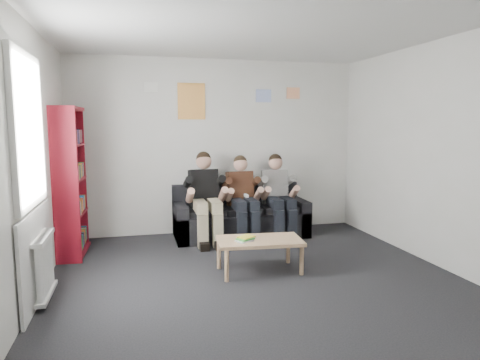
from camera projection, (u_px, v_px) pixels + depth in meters
The scene contains 14 objects.
room_shell at pixel (265, 160), 4.32m from camera, with size 5.00×5.00×5.00m.
sofa at pixel (240, 218), 6.56m from camera, with size 2.00×0.82×0.77m.
bookshelf at pixel (71, 182), 5.54m from camera, with size 0.29×0.87×1.93m.
coffee_table at pixel (259, 243), 4.94m from camera, with size 0.97×0.53×0.39m.
game_cases at pixel (245, 239), 4.87m from camera, with size 0.22×0.19×0.04m.
person_left at pixel (206, 198), 6.20m from camera, with size 0.42×0.89×1.30m.
person_middle at pixel (243, 198), 6.34m from camera, with size 0.38×0.82×1.24m.
person_right at pixel (279, 196), 6.47m from camera, with size 0.39×0.83×1.25m.
radiator at pixel (45, 266), 4.12m from camera, with size 0.10×0.64×0.60m.
window at pixel (32, 197), 4.02m from camera, with size 0.05×1.30×2.36m.
poster_large at pixel (191, 101), 6.52m from camera, with size 0.42×0.01×0.55m, color #E4CF50.
poster_blue at pixel (264, 96), 6.78m from camera, with size 0.25×0.01×0.20m, color #416ADD.
poster_pink at pixel (293, 93), 6.90m from camera, with size 0.22×0.01×0.18m, color #E04691.
poster_sign at pixel (151, 87), 6.35m from camera, with size 0.20×0.01×0.14m, color white.
Camera 1 is at (-1.28, -4.12, 1.71)m, focal length 32.00 mm.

